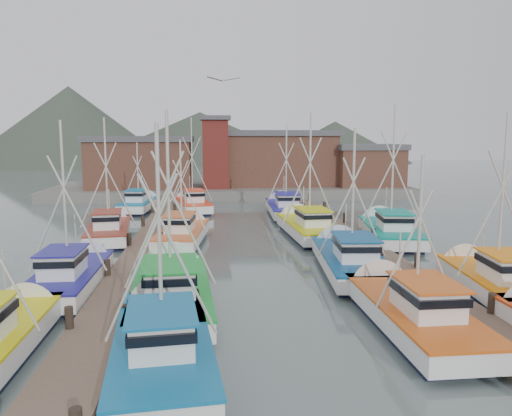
{
  "coord_description": "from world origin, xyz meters",
  "views": [
    {
      "loc": [
        -2.99,
        -26.74,
        7.2
      ],
      "look_at": [
        0.18,
        5.67,
        2.6
      ],
      "focal_mm": 35.0,
      "sensor_mm": 36.0,
      "label": 1
    }
  ],
  "objects": [
    {
      "name": "dock_right",
      "position": [
        7.0,
        4.04,
        0.21
      ],
      "size": [
        2.3,
        46.0,
        1.5
      ],
      "color": "brown",
      "rests_on": "ground"
    },
    {
      "name": "dock_left",
      "position": [
        -7.0,
        4.04,
        0.21
      ],
      "size": [
        2.3,
        46.0,
        1.5
      ],
      "color": "brown",
      "rests_on": "ground"
    },
    {
      "name": "quay",
      "position": [
        0.0,
        37.0,
        0.6
      ],
      "size": [
        44.0,
        16.0,
        1.2
      ],
      "primitive_type": "cube",
      "color": "slate",
      "rests_on": "ground"
    },
    {
      "name": "gull_near",
      "position": [
        -2.19,
        -3.44,
        9.82
      ],
      "size": [
        1.55,
        0.66,
        0.24
      ],
      "rotation": [
        0.0,
        0.0,
        0.29
      ],
      "color": "gray",
      "rests_on": "ground"
    },
    {
      "name": "boat_7",
      "position": [
        9.94,
        -5.57,
        0.68
      ],
      "size": [
        3.61,
        8.62,
        9.0
      ],
      "rotation": [
        0.0,
        0.0,
        -0.11
      ],
      "color": "black",
      "rests_on": "ground"
    },
    {
      "name": "boat_1",
      "position": [
        4.58,
        -9.06,
        0.68
      ],
      "size": [
        3.07,
        9.08,
        7.39
      ],
      "rotation": [
        0.0,
        0.0,
        0.01
      ],
      "color": "black",
      "rests_on": "ground"
    },
    {
      "name": "distant_hills",
      "position": [
        -12.76,
        122.59,
        0.0
      ],
      "size": [
        175.0,
        140.0,
        42.0
      ],
      "color": "#3F483C",
      "rests_on": "ground"
    },
    {
      "name": "boat_0",
      "position": [
        -4.52,
        -11.02,
        0.68
      ],
      "size": [
        3.74,
        9.56,
        8.45
      ],
      "rotation": [
        0.0,
        0.0,
        0.09
      ],
      "color": "black",
      "rests_on": "ground"
    },
    {
      "name": "boat_11",
      "position": [
        9.76,
        7.0,
        0.69
      ],
      "size": [
        4.47,
        10.08,
        10.4
      ],
      "rotation": [
        0.0,
        0.0,
        -0.15
      ],
      "color": "black",
      "rests_on": "ground"
    },
    {
      "name": "boat_5",
      "position": [
        4.58,
        -0.97,
        0.68
      ],
      "size": [
        3.86,
        9.91,
        8.57
      ],
      "rotation": [
        0.0,
        0.0,
        -0.09
      ],
      "color": "black",
      "rests_on": "ground"
    },
    {
      "name": "boat_6",
      "position": [
        -9.46,
        -2.9,
        0.68
      ],
      "size": [
        3.54,
        8.48,
        8.66
      ],
      "rotation": [
        0.0,
        0.0,
        -0.0
      ],
      "color": "black",
      "rests_on": "ground"
    },
    {
      "name": "boat_4",
      "position": [
        -4.62,
        -5.47,
        0.68
      ],
      "size": [
        3.8,
        10.26,
        9.25
      ],
      "rotation": [
        0.0,
        0.0,
        0.06
      ],
      "color": "black",
      "rests_on": "ground"
    },
    {
      "name": "boat_13",
      "position": [
        4.23,
        19.09,
        0.68
      ],
      "size": [
        3.78,
        9.86,
        9.26
      ],
      "rotation": [
        0.0,
        0.0,
        -0.04
      ],
      "color": "black",
      "rests_on": "ground"
    },
    {
      "name": "shed_right",
      "position": [
        17.0,
        34.0,
        3.84
      ],
      "size": [
        8.48,
        6.36,
        5.2
      ],
      "color": "brown",
      "rests_on": "quay"
    },
    {
      "name": "boat_12",
      "position": [
        -4.57,
        22.61,
        0.68
      ],
      "size": [
        4.14,
        8.99,
        9.82
      ],
      "rotation": [
        0.0,
        0.0,
        0.18
      ],
      "color": "black",
      "rests_on": "ground"
    },
    {
      "name": "lookout_tower",
      "position": [
        -2.0,
        33.0,
        5.55
      ],
      "size": [
        3.6,
        3.6,
        8.5
      ],
      "color": "maroon",
      "rests_on": "quay"
    },
    {
      "name": "boat_14",
      "position": [
        -9.66,
        23.3,
        0.68
      ],
      "size": [
        3.39,
        8.69,
        7.41
      ],
      "rotation": [
        0.0,
        0.0,
        -0.09
      ],
      "color": "black",
      "rests_on": "ground"
    },
    {
      "name": "gull_far",
      "position": [
        3.42,
        5.9,
        6.6
      ],
      "size": [
        1.55,
        0.63,
        0.24
      ],
      "rotation": [
        0.0,
        0.0,
        -0.11
      ],
      "color": "gray",
      "rests_on": "ground"
    },
    {
      "name": "boat_8",
      "position": [
        -4.66,
        7.38,
        0.68
      ],
      "size": [
        3.7,
        9.08,
        7.83
      ],
      "rotation": [
        0.0,
        0.0,
        -0.12
      ],
      "color": "black",
      "rests_on": "ground"
    },
    {
      "name": "shed_left",
      "position": [
        -11.0,
        35.0,
        4.34
      ],
      "size": [
        12.72,
        8.48,
        6.2
      ],
      "color": "brown",
      "rests_on": "quay"
    },
    {
      "name": "boat_10",
      "position": [
        -9.99,
        9.06,
        0.68
      ],
      "size": [
        3.78,
        9.02,
        9.3
      ],
      "rotation": [
        0.0,
        0.0,
        0.12
      ],
      "color": "black",
      "rests_on": "ground"
    },
    {
      "name": "shed_center",
      "position": [
        6.0,
        37.0,
        4.69
      ],
      "size": [
        14.84,
        9.54,
        6.9
      ],
      "color": "brown",
      "rests_on": "quay"
    },
    {
      "name": "ground",
      "position": [
        0.0,
        0.0,
        0.0
      ],
      "size": [
        260.0,
        260.0,
        0.0
      ],
      "primitive_type": "plane",
      "color": "#4A5957",
      "rests_on": "ground"
    },
    {
      "name": "boat_9",
      "position": [
        4.27,
        8.98,
        0.68
      ],
      "size": [
        4.0,
        9.91,
        9.9
      ],
      "rotation": [
        0.0,
        0.0,
        0.05
      ],
      "color": "black",
      "rests_on": "ground"
    }
  ]
}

